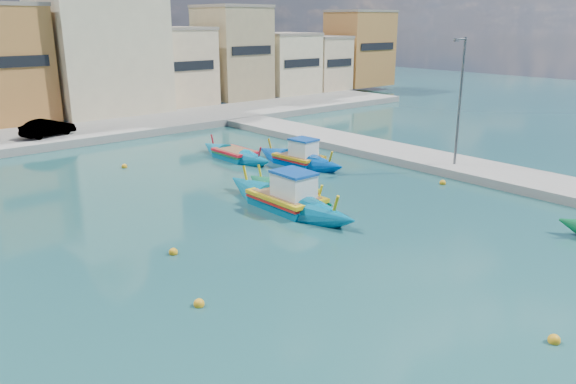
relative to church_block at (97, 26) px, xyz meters
name	(u,v)px	position (x,y,z in m)	size (l,w,h in m)	color
ground	(314,292)	(-10.00, -40.00, -8.41)	(160.00, 160.00, 0.00)	#163D42
east_quay	(555,187)	(8.00, -40.00, -8.16)	(4.00, 70.00, 0.50)	gray
north_quay	(22,140)	(-10.00, -8.00, -8.11)	(80.00, 8.00, 0.60)	gray
north_townhouses	(67,66)	(-3.32, -0.64, -3.41)	(83.20, 7.87, 10.19)	beige
church_block	(97,26)	(0.00, 0.00, 0.00)	(10.00, 10.00, 19.10)	beige
quay_street_lamp	(459,101)	(7.44, -34.00, -4.07)	(1.18, 0.16, 8.00)	#595B60
luzzu_turquoise_cabin	(287,201)	(-4.84, -32.59, -8.04)	(2.20, 9.54, 3.06)	#006E99
luzzu_blue_cabin	(299,160)	(1.50, -26.44, -8.08)	(2.38, 7.68, 2.68)	#0048AA
luzzu_cyan_mid	(235,155)	(-0.68, -22.43, -8.18)	(1.86, 7.47, 2.20)	#0073A4
luzzu_green	(288,193)	(-3.68, -31.33, -8.17)	(2.06, 7.11, 2.22)	#0A6E47
mooring_buoys	(230,233)	(-9.09, -33.70, -8.33)	(24.32, 27.36, 0.36)	#F7AB1A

